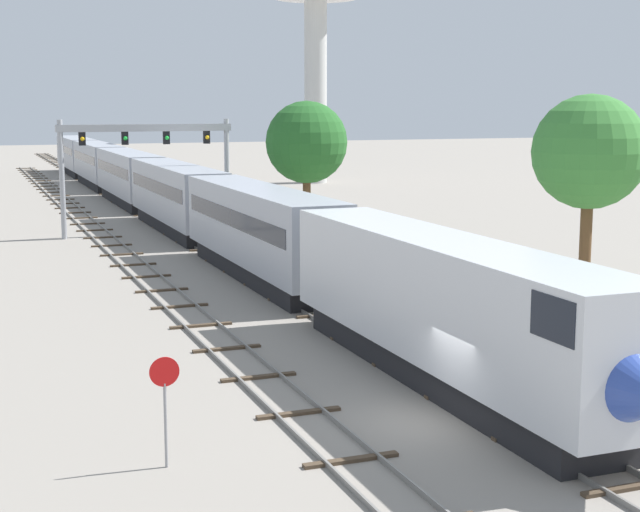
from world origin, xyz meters
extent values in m
plane|color=gray|center=(0.00, 0.00, 0.00)|extent=(400.00, 400.00, 0.00)
cube|color=slate|center=(1.28, 60.00, 0.08)|extent=(0.07, 200.00, 0.16)
cube|color=slate|center=(2.72, 60.00, 0.08)|extent=(0.07, 200.00, 0.16)
cube|color=#473828|center=(2.00, -6.00, 0.05)|extent=(2.60, 0.24, 0.10)
cube|color=#473828|center=(2.00, -2.00, 0.05)|extent=(2.60, 0.24, 0.10)
cube|color=#473828|center=(2.00, 2.00, 0.05)|extent=(2.60, 0.24, 0.10)
cube|color=#473828|center=(2.00, 6.00, 0.05)|extent=(2.60, 0.24, 0.10)
cube|color=#473828|center=(2.00, 10.00, 0.05)|extent=(2.60, 0.24, 0.10)
cube|color=#473828|center=(2.00, 14.00, 0.05)|extent=(2.60, 0.24, 0.10)
cube|color=#473828|center=(2.00, 18.00, 0.05)|extent=(2.60, 0.24, 0.10)
cube|color=#473828|center=(2.00, 22.00, 0.05)|extent=(2.60, 0.24, 0.10)
cube|color=#473828|center=(2.00, 26.00, 0.05)|extent=(2.60, 0.24, 0.10)
cube|color=#473828|center=(2.00, 30.00, 0.05)|extent=(2.60, 0.24, 0.10)
cube|color=#473828|center=(2.00, 34.00, 0.05)|extent=(2.60, 0.24, 0.10)
cube|color=#473828|center=(2.00, 38.00, 0.05)|extent=(2.60, 0.24, 0.10)
cube|color=#473828|center=(2.00, 42.00, 0.05)|extent=(2.60, 0.24, 0.10)
cube|color=#473828|center=(2.00, 46.00, 0.05)|extent=(2.60, 0.24, 0.10)
cube|color=#473828|center=(2.00, 50.00, 0.05)|extent=(2.60, 0.24, 0.10)
cube|color=#473828|center=(2.00, 54.00, 0.05)|extent=(2.60, 0.24, 0.10)
cube|color=#473828|center=(2.00, 58.00, 0.05)|extent=(2.60, 0.24, 0.10)
cube|color=#473828|center=(2.00, 62.00, 0.05)|extent=(2.60, 0.24, 0.10)
cube|color=#473828|center=(2.00, 66.00, 0.05)|extent=(2.60, 0.24, 0.10)
cube|color=#473828|center=(2.00, 70.00, 0.05)|extent=(2.60, 0.24, 0.10)
cube|color=#473828|center=(2.00, 74.00, 0.05)|extent=(2.60, 0.24, 0.10)
cube|color=#473828|center=(2.00, 78.00, 0.05)|extent=(2.60, 0.24, 0.10)
cube|color=#473828|center=(2.00, 82.00, 0.05)|extent=(2.60, 0.24, 0.10)
cube|color=#473828|center=(2.00, 86.00, 0.05)|extent=(2.60, 0.24, 0.10)
cube|color=#473828|center=(2.00, 90.00, 0.05)|extent=(2.60, 0.24, 0.10)
cube|color=#473828|center=(2.00, 94.00, 0.05)|extent=(2.60, 0.24, 0.10)
cube|color=#473828|center=(2.00, 98.00, 0.05)|extent=(2.60, 0.24, 0.10)
cube|color=#473828|center=(2.00, 102.00, 0.05)|extent=(2.60, 0.24, 0.10)
cube|color=#473828|center=(2.00, 106.00, 0.05)|extent=(2.60, 0.24, 0.10)
cube|color=#473828|center=(2.00, 110.00, 0.05)|extent=(2.60, 0.24, 0.10)
cube|color=#473828|center=(2.00, 114.00, 0.05)|extent=(2.60, 0.24, 0.10)
cube|color=#473828|center=(2.00, 118.00, 0.05)|extent=(2.60, 0.24, 0.10)
cube|color=#473828|center=(2.00, 122.00, 0.05)|extent=(2.60, 0.24, 0.10)
cube|color=#473828|center=(2.00, 126.00, 0.05)|extent=(2.60, 0.24, 0.10)
cube|color=#473828|center=(2.00, 130.00, 0.05)|extent=(2.60, 0.24, 0.10)
cube|color=#473828|center=(2.00, 134.00, 0.05)|extent=(2.60, 0.24, 0.10)
cube|color=#473828|center=(2.00, 138.00, 0.05)|extent=(2.60, 0.24, 0.10)
cube|color=#473828|center=(2.00, 142.00, 0.05)|extent=(2.60, 0.24, 0.10)
cube|color=#473828|center=(2.00, 146.00, 0.05)|extent=(2.60, 0.24, 0.10)
cube|color=#473828|center=(2.00, 150.00, 0.05)|extent=(2.60, 0.24, 0.10)
cube|color=#473828|center=(2.00, 154.00, 0.05)|extent=(2.60, 0.24, 0.10)
cube|color=#473828|center=(2.00, 158.00, 0.05)|extent=(2.60, 0.24, 0.10)
cube|color=slate|center=(-4.22, 40.00, 0.08)|extent=(0.07, 160.00, 0.16)
cube|color=slate|center=(-2.78, 40.00, 0.08)|extent=(0.07, 160.00, 0.16)
cube|color=#473828|center=(-3.50, -2.00, 0.05)|extent=(2.60, 0.24, 0.10)
cube|color=#473828|center=(-3.50, 2.00, 0.05)|extent=(2.60, 0.24, 0.10)
cube|color=#473828|center=(-3.50, 6.00, 0.05)|extent=(2.60, 0.24, 0.10)
cube|color=#473828|center=(-3.50, 10.00, 0.05)|extent=(2.60, 0.24, 0.10)
cube|color=#473828|center=(-3.50, 14.00, 0.05)|extent=(2.60, 0.24, 0.10)
cube|color=#473828|center=(-3.50, 18.00, 0.05)|extent=(2.60, 0.24, 0.10)
cube|color=#473828|center=(-3.50, 22.00, 0.05)|extent=(2.60, 0.24, 0.10)
cube|color=#473828|center=(-3.50, 26.00, 0.05)|extent=(2.60, 0.24, 0.10)
cube|color=#473828|center=(-3.50, 30.00, 0.05)|extent=(2.60, 0.24, 0.10)
cube|color=#473828|center=(-3.50, 34.00, 0.05)|extent=(2.60, 0.24, 0.10)
cube|color=#473828|center=(-3.50, 38.00, 0.05)|extent=(2.60, 0.24, 0.10)
cube|color=#473828|center=(-3.50, 42.00, 0.05)|extent=(2.60, 0.24, 0.10)
cube|color=#473828|center=(-3.50, 46.00, 0.05)|extent=(2.60, 0.24, 0.10)
cube|color=#473828|center=(-3.50, 50.00, 0.05)|extent=(2.60, 0.24, 0.10)
cube|color=#473828|center=(-3.50, 54.00, 0.05)|extent=(2.60, 0.24, 0.10)
cube|color=#473828|center=(-3.50, 58.00, 0.05)|extent=(2.60, 0.24, 0.10)
cube|color=#473828|center=(-3.50, 62.00, 0.05)|extent=(2.60, 0.24, 0.10)
cube|color=#473828|center=(-3.50, 66.00, 0.05)|extent=(2.60, 0.24, 0.10)
cube|color=#473828|center=(-3.50, 70.00, 0.05)|extent=(2.60, 0.24, 0.10)
cube|color=#473828|center=(-3.50, 74.00, 0.05)|extent=(2.60, 0.24, 0.10)
cube|color=#473828|center=(-3.50, 78.00, 0.05)|extent=(2.60, 0.24, 0.10)
cube|color=#473828|center=(-3.50, 82.00, 0.05)|extent=(2.60, 0.24, 0.10)
cube|color=#473828|center=(-3.50, 86.00, 0.05)|extent=(2.60, 0.24, 0.10)
cube|color=#473828|center=(-3.50, 90.00, 0.05)|extent=(2.60, 0.24, 0.10)
cube|color=#473828|center=(-3.50, 94.00, 0.05)|extent=(2.60, 0.24, 0.10)
cube|color=#473828|center=(-3.50, 98.00, 0.05)|extent=(2.60, 0.24, 0.10)
cube|color=#473828|center=(-3.50, 102.00, 0.05)|extent=(2.60, 0.24, 0.10)
cube|color=#473828|center=(-3.50, 106.00, 0.05)|extent=(2.60, 0.24, 0.10)
cube|color=#473828|center=(-3.50, 110.00, 0.05)|extent=(2.60, 0.24, 0.10)
cube|color=#473828|center=(-3.50, 114.00, 0.05)|extent=(2.60, 0.24, 0.10)
cube|color=#473828|center=(-3.50, 118.00, 0.05)|extent=(2.60, 0.24, 0.10)
cube|color=silver|center=(2.00, 3.51, 2.90)|extent=(3.00, 19.02, 3.80)
cone|color=#2D479E|center=(2.00, -6.20, 2.50)|extent=(2.88, 2.60, 2.88)
cube|color=black|center=(2.00, -4.80, 4.04)|extent=(3.04, 1.80, 1.10)
cube|color=black|center=(2.00, 3.51, 0.50)|extent=(2.52, 17.12, 1.00)
cube|color=#9EA3AD|center=(2.00, 23.53, 2.90)|extent=(3.00, 19.02, 3.80)
cube|color=black|center=(2.00, 23.53, 3.30)|extent=(3.04, 17.50, 0.90)
cube|color=black|center=(2.00, 23.53, 0.50)|extent=(2.52, 17.12, 1.00)
cube|color=#9EA3AD|center=(2.00, 43.55, 2.90)|extent=(3.00, 19.02, 3.80)
cube|color=black|center=(2.00, 43.55, 3.30)|extent=(3.04, 17.50, 0.90)
cube|color=black|center=(2.00, 43.55, 0.50)|extent=(2.52, 17.12, 1.00)
cube|color=#9EA3AD|center=(2.00, 63.57, 2.90)|extent=(3.00, 19.02, 3.80)
cube|color=black|center=(2.00, 63.57, 3.30)|extent=(3.04, 17.50, 0.90)
cube|color=black|center=(2.00, 63.57, 0.50)|extent=(2.52, 17.12, 1.00)
cube|color=#9EA3AD|center=(2.00, 83.59, 2.90)|extent=(3.00, 19.02, 3.80)
cube|color=black|center=(2.00, 83.59, 3.30)|extent=(3.04, 17.50, 0.90)
cube|color=black|center=(2.00, 83.59, 0.50)|extent=(2.52, 17.12, 1.00)
cube|color=#9EA3AD|center=(2.00, 103.61, 2.90)|extent=(3.00, 19.02, 3.80)
cube|color=black|center=(2.00, 103.61, 3.30)|extent=(3.04, 17.50, 0.90)
cube|color=black|center=(2.00, 103.61, 0.50)|extent=(2.52, 17.12, 1.00)
cylinder|color=#999BA0|center=(-6.00, 42.45, 4.04)|extent=(0.36, 0.36, 8.07)
cylinder|color=#999BA0|center=(5.50, 42.45, 4.04)|extent=(0.36, 0.36, 8.07)
cube|color=#999BA0|center=(-0.25, 42.45, 7.47)|extent=(12.10, 0.36, 0.50)
cube|color=black|center=(-4.56, 42.50, 6.77)|extent=(0.44, 0.32, 0.90)
sphere|color=yellow|center=(-4.56, 42.31, 6.77)|extent=(0.28, 0.28, 0.28)
cube|color=black|center=(-1.69, 42.50, 6.77)|extent=(0.44, 0.32, 0.90)
sphere|color=green|center=(-1.69, 42.31, 6.77)|extent=(0.28, 0.28, 0.28)
cube|color=black|center=(1.19, 42.50, 6.77)|extent=(0.44, 0.32, 0.90)
sphere|color=green|center=(1.19, 42.31, 6.77)|extent=(0.28, 0.28, 0.28)
cube|color=black|center=(4.06, 42.50, 6.77)|extent=(0.44, 0.32, 0.90)
sphere|color=yellow|center=(4.06, 42.31, 6.77)|extent=(0.28, 0.28, 0.28)
cylinder|color=beige|center=(26.60, 80.36, 10.46)|extent=(2.60, 2.60, 20.91)
cylinder|color=gray|center=(-8.00, -0.66, 1.10)|extent=(0.08, 0.08, 2.20)
cylinder|color=red|center=(-8.00, -0.68, 2.50)|extent=(0.76, 0.03, 0.76)
cylinder|color=brown|center=(10.26, 38.81, 2.23)|extent=(0.56, 0.56, 4.47)
sphere|color=#235B23|center=(10.26, 38.81, 6.47)|extent=(5.72, 5.72, 5.72)
cylinder|color=brown|center=(14.73, 13.10, 2.53)|extent=(0.56, 0.56, 5.06)
sphere|color=#387A33|center=(14.73, 13.10, 6.91)|extent=(5.30, 5.30, 5.30)
camera|label=1|loc=(-12.51, -23.32, 9.08)|focal=53.11mm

